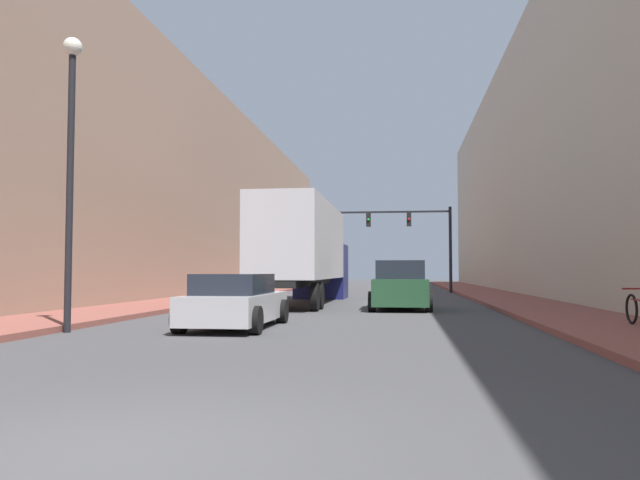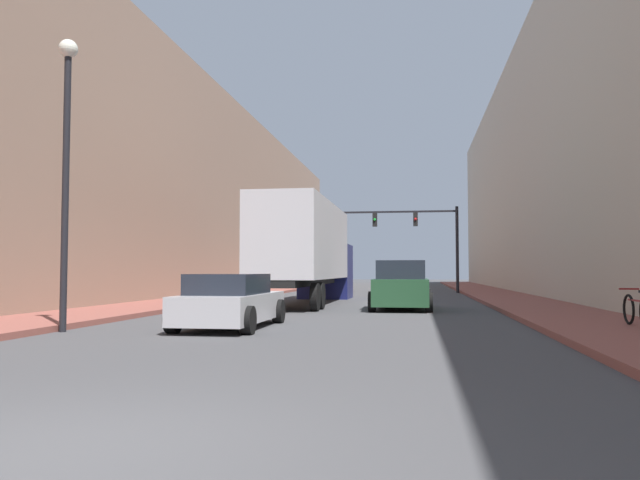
{
  "view_description": "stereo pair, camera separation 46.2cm",
  "coord_description": "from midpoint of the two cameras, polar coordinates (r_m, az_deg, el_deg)",
  "views": [
    {
      "loc": [
        2.27,
        -4.63,
        1.41
      ],
      "look_at": [
        -0.57,
        16.79,
        2.49
      ],
      "focal_mm": 35.0,
      "sensor_mm": 36.0,
      "label": 1
    },
    {
      "loc": [
        2.72,
        -4.56,
        1.41
      ],
      "look_at": [
        -0.57,
        16.79,
        2.49
      ],
      "focal_mm": 35.0,
      "sensor_mm": 36.0,
      "label": 2
    }
  ],
  "objects": [
    {
      "name": "sedan_car",
      "position": [
        15.71,
        -8.57,
        -5.62
      ],
      "size": [
        1.99,
        4.44,
        1.34
      ],
      "color": "#B7B7BC",
      "rests_on": "ground"
    },
    {
      "name": "building_left",
      "position": [
        37.74,
        -14.84,
        4.63
      ],
      "size": [
        6.0,
        80.0,
        12.52
      ],
      "color": "#997A66",
      "rests_on": "ground"
    },
    {
      "name": "ground_plane",
      "position": [
        5.42,
        -21.27,
        -17.78
      ],
      "size": [
        200.0,
        200.0,
        0.0
      ],
      "primitive_type": "plane",
      "color": "#424244"
    },
    {
      "name": "semi_truck",
      "position": [
        27.07,
        -1.8,
        -0.92
      ],
      "size": [
        2.54,
        12.96,
        4.18
      ],
      "color": "silver",
      "rests_on": "ground"
    },
    {
      "name": "street_lamp",
      "position": [
        15.88,
        -22.61,
        8.27
      ],
      "size": [
        0.44,
        0.44,
        6.89
      ],
      "color": "black",
      "rests_on": "ground"
    },
    {
      "name": "traffic_signal_gantry",
      "position": [
        41.36,
        8.57,
        0.76
      ],
      "size": [
        8.09,
        0.35,
        5.61
      ],
      "color": "black",
      "rests_on": "ground"
    },
    {
      "name": "suv_car",
      "position": [
        23.14,
        6.79,
        -4.24
      ],
      "size": [
        2.19,
        4.41,
        1.78
      ],
      "color": "#234C2D",
      "rests_on": "ground"
    },
    {
      "name": "sidewalk_left",
      "position": [
        35.94,
        -8.09,
        -4.95
      ],
      "size": [
        3.27,
        80.0,
        0.15
      ],
      "color": "brown",
      "rests_on": "ground"
    },
    {
      "name": "sidewalk_right",
      "position": [
        34.93,
        15.27,
        -4.94
      ],
      "size": [
        3.27,
        80.0,
        0.15
      ],
      "color": "brown",
      "rests_on": "ground"
    },
    {
      "name": "building_right",
      "position": [
        36.36,
        22.43,
        7.26
      ],
      "size": [
        6.0,
        80.0,
        15.32
      ],
      "color": "#BCB29E",
      "rests_on": "ground"
    },
    {
      "name": "parked_bicycle",
      "position": [
        15.99,
        26.51,
        -5.71
      ],
      "size": [
        0.44,
        1.82,
        0.86
      ],
      "color": "black",
      "rests_on": "sidewalk_right"
    }
  ]
}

